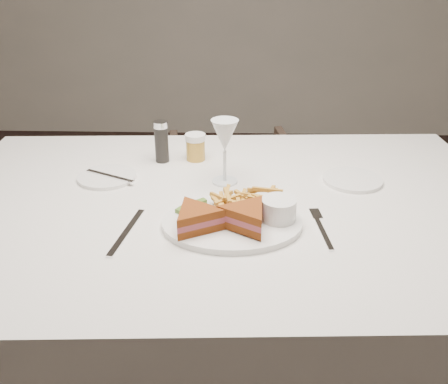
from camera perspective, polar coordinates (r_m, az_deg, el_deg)
name	(u,v)px	position (r m, az deg, el deg)	size (l,w,h in m)	color
ground	(202,379)	(1.82, -2.50, -20.58)	(5.00, 5.00, 0.00)	black
table	(225,318)	(1.46, 0.06, -14.23)	(1.46, 0.97, 0.75)	silver
chair_far	(233,191)	(2.34, 1.04, 0.10)	(0.57, 0.53, 0.58)	#4B392E
table_setting	(228,194)	(1.20, 0.48, -0.27)	(0.83, 0.62, 0.18)	white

